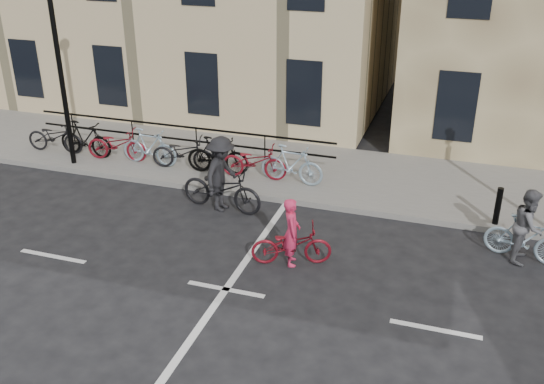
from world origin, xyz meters
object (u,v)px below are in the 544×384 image
(cyclist_pink, at_px, (291,241))
(cyclist_dark, at_px, (222,181))
(lamp_post, at_px, (57,46))
(cyclist_grey, at_px, (527,232))

(cyclist_pink, xyz_separation_m, cyclist_dark, (-2.35, 1.91, 0.23))
(lamp_post, bearing_deg, cyclist_dark, -12.68)
(lamp_post, height_order, cyclist_grey, lamp_post)
(cyclist_dark, bearing_deg, cyclist_pink, -122.99)
(lamp_post, height_order, cyclist_dark, lamp_post)
(cyclist_grey, bearing_deg, cyclist_pink, 121.11)
(lamp_post, relative_size, cyclist_grey, 3.06)
(lamp_post, distance_m, cyclist_grey, 12.46)
(cyclist_grey, height_order, cyclist_dark, cyclist_dark)
(lamp_post, distance_m, cyclist_pink, 8.57)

